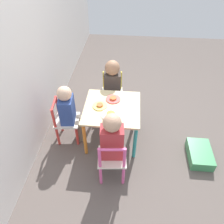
% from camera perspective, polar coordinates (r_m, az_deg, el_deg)
% --- Properties ---
extents(ground_plane, '(6.00, 6.00, 0.00)m').
position_cam_1_polar(ground_plane, '(2.58, 0.00, -6.48)').
color(ground_plane, '#5B514C').
extents(house_wall, '(6.00, 0.06, 2.60)m').
position_cam_1_polar(house_wall, '(2.07, -24.71, 20.66)').
color(house_wall, silver).
rests_on(house_wall, ground_plane).
extents(kids_table, '(0.58, 0.58, 0.46)m').
position_cam_1_polar(kids_table, '(2.31, 0.00, 0.02)').
color(kids_table, beige).
rests_on(kids_table, ground_plane).
extents(chair_yellow, '(0.28, 0.28, 0.52)m').
position_cam_1_polar(chair_yellow, '(2.80, 0.08, 4.93)').
color(chair_yellow, silver).
rests_on(chair_yellow, ground_plane).
extents(chair_red, '(0.28, 0.28, 0.52)m').
position_cam_1_polar(chair_red, '(2.46, -12.12, -2.39)').
color(chair_red, silver).
rests_on(chair_red, ground_plane).
extents(chair_pink, '(0.28, 0.28, 0.52)m').
position_cam_1_polar(chair_pink, '(2.06, 0.01, -12.40)').
color(chair_pink, silver).
rests_on(chair_pink, ground_plane).
extents(child_right, '(0.23, 0.21, 0.73)m').
position_cam_1_polar(child_right, '(2.63, 0.08, 7.55)').
color(child_right, '#7A6B5B').
rests_on(child_right, ground_plane).
extents(child_back, '(0.21, 0.22, 0.71)m').
position_cam_1_polar(child_back, '(2.33, -11.18, 0.53)').
color(child_back, '#7A6B5B').
rests_on(child_back, ground_plane).
extents(child_left, '(0.22, 0.21, 0.77)m').
position_cam_1_polar(child_left, '(1.94, 0.01, -7.45)').
color(child_left, '#38383D').
rests_on(child_left, ground_plane).
extents(plate_right, '(0.16, 0.16, 0.03)m').
position_cam_1_polar(plate_right, '(2.36, 0.29, 3.45)').
color(plate_right, '#E54C47').
rests_on(plate_right, kids_table).
extents(plate_back, '(0.15, 0.15, 0.03)m').
position_cam_1_polar(plate_back, '(2.27, -3.19, 1.66)').
color(plate_back, '#EADB66').
rests_on(plate_back, kids_table).
extents(plate_left, '(0.19, 0.19, 0.03)m').
position_cam_1_polar(plate_left, '(2.16, -0.32, -0.68)').
color(plate_left, white).
rests_on(plate_left, kids_table).
extents(storage_bin, '(0.36, 0.23, 0.11)m').
position_cam_1_polar(storage_bin, '(2.53, 21.92, -10.13)').
color(storage_bin, '#3D8E56').
rests_on(storage_bin, ground_plane).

